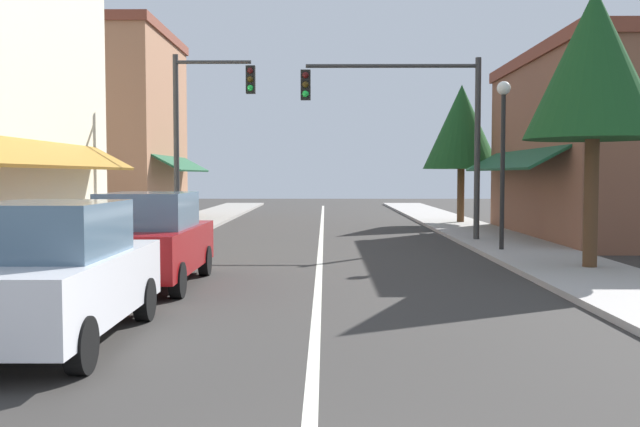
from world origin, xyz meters
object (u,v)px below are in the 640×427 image
object	(u,v)px
traffic_signal_left_corner	(201,119)
parked_car_nearest_left	(53,274)
tree_right_far	(461,127)
traffic_signal_mast_arm	(415,116)
tree_right_near	(594,65)
street_lamp_right_mid	(503,137)
parked_car_second_left	(150,240)

from	to	relation	value
traffic_signal_left_corner	parked_car_nearest_left	bearing A→B (deg)	-87.14
parked_car_nearest_left	traffic_signal_left_corner	world-z (taller)	traffic_signal_left_corner
tree_right_far	traffic_signal_mast_arm	bearing A→B (deg)	-110.36
tree_right_far	traffic_signal_left_corner	bearing A→B (deg)	-147.19
tree_right_far	tree_right_near	bearing A→B (deg)	-90.01
traffic_signal_mast_arm	tree_right_near	xyz separation A→B (m)	(2.96, -6.44, 0.53)
tree_right_near	traffic_signal_mast_arm	bearing A→B (deg)	114.66
traffic_signal_left_corner	street_lamp_right_mid	xyz separation A→B (m)	(8.80, -4.58, -0.85)
street_lamp_right_mid	tree_right_near	size ratio (longest dim) A/B	0.75
street_lamp_right_mid	tree_right_near	xyz separation A→B (m)	(1.02, -3.51, 1.34)
tree_right_near	tree_right_far	distance (m)	14.42
traffic_signal_left_corner	tree_right_far	bearing A→B (deg)	32.81
traffic_signal_mast_arm	traffic_signal_left_corner	bearing A→B (deg)	166.50
parked_car_second_left	traffic_signal_mast_arm	distance (m)	10.76
tree_right_near	parked_car_nearest_left	bearing A→B (deg)	-144.52
parked_car_second_left	tree_right_near	size ratio (longest dim) A/B	0.68
parked_car_second_left	street_lamp_right_mid	xyz separation A→B (m)	(8.00, 5.44, 2.21)
parked_car_nearest_left	traffic_signal_mast_arm	distance (m)	14.61
parked_car_nearest_left	traffic_signal_mast_arm	size ratio (longest dim) A/B	0.73
traffic_signal_mast_arm	tree_right_far	world-z (taller)	tree_right_far
street_lamp_right_mid	tree_right_far	xyz separation A→B (m)	(1.02, 10.90, 1.00)
street_lamp_right_mid	traffic_signal_left_corner	bearing A→B (deg)	152.51
traffic_signal_mast_arm	tree_right_near	distance (m)	7.11
traffic_signal_left_corner	tree_right_far	xyz separation A→B (m)	(9.81, 6.33, 0.15)
street_lamp_right_mid	tree_right_far	world-z (taller)	tree_right_far
tree_right_near	tree_right_far	world-z (taller)	tree_right_near
traffic_signal_mast_arm	street_lamp_right_mid	world-z (taller)	traffic_signal_mast_arm
parked_car_nearest_left	traffic_signal_left_corner	bearing A→B (deg)	92.26
parked_car_second_left	tree_right_near	world-z (taller)	tree_right_near
parked_car_nearest_left	tree_right_far	bearing A→B (deg)	65.89
parked_car_nearest_left	traffic_signal_mast_arm	xyz separation A→B (m)	(6.13, 12.92, 3.02)
parked_car_second_left	tree_right_near	xyz separation A→B (m)	(9.01, 1.93, 3.55)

